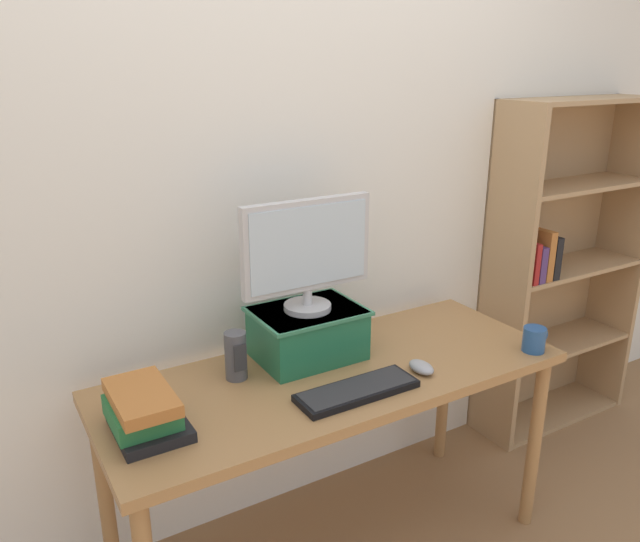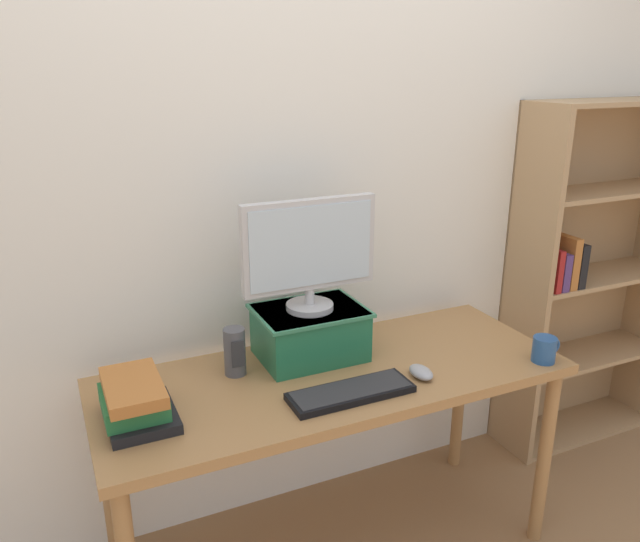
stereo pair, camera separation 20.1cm
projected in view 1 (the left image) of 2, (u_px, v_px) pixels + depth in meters
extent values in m
cube|color=silver|center=(275.00, 187.00, 2.26)|extent=(7.00, 0.08, 2.60)
cube|color=#9E7042|center=(335.00, 376.00, 2.10)|extent=(1.57, 0.61, 0.04)
cylinder|color=#9E7042|center=(534.00, 444.00, 2.36)|extent=(0.05, 0.05, 0.71)
cylinder|color=#9E7042|center=(106.00, 499.00, 2.07)|extent=(0.05, 0.05, 0.71)
cylinder|color=#9E7042|center=(444.00, 386.00, 2.78)|extent=(0.05, 0.05, 0.71)
cube|color=tan|center=(504.00, 284.00, 2.78)|extent=(0.03, 0.28, 1.58)
cube|color=tan|center=(618.00, 256.00, 3.17)|extent=(0.03, 0.28, 1.58)
cube|color=tan|center=(542.00, 262.00, 3.08)|extent=(0.84, 0.01, 1.58)
cube|color=tan|center=(546.00, 412.00, 3.22)|extent=(0.78, 0.27, 0.02)
cube|color=tan|center=(555.00, 343.00, 3.09)|extent=(0.78, 0.27, 0.02)
cube|color=tan|center=(565.00, 267.00, 2.97)|extent=(0.78, 0.27, 0.02)
cube|color=tan|center=(576.00, 185.00, 2.84)|extent=(0.78, 0.27, 0.02)
cube|color=tan|center=(587.00, 100.00, 2.72)|extent=(0.78, 0.27, 0.02)
cube|color=maroon|center=(521.00, 260.00, 2.75)|extent=(0.03, 0.20, 0.18)
cube|color=#4C336B|center=(527.00, 261.00, 2.77)|extent=(0.04, 0.20, 0.16)
cube|color=#AD662D|center=(535.00, 252.00, 2.78)|extent=(0.04, 0.20, 0.22)
cube|color=black|center=(541.00, 254.00, 2.81)|extent=(0.04, 0.20, 0.19)
cube|color=#1E6642|center=(308.00, 333.00, 2.16)|extent=(0.35, 0.26, 0.18)
cube|color=#337A56|center=(307.00, 311.00, 2.14)|extent=(0.37, 0.28, 0.01)
cylinder|color=#B7B7BA|center=(307.00, 307.00, 2.13)|extent=(0.16, 0.16, 0.02)
cylinder|color=#B7B7BA|center=(307.00, 296.00, 2.12)|extent=(0.03, 0.03, 0.06)
cube|color=#B7B7BA|center=(307.00, 245.00, 2.06)|extent=(0.47, 0.04, 0.31)
cube|color=silver|center=(310.00, 247.00, 2.05)|extent=(0.43, 0.00, 0.27)
cube|color=black|center=(357.00, 391.00, 1.94)|extent=(0.40, 0.13, 0.02)
cube|color=#28282B|center=(357.00, 387.00, 1.94)|extent=(0.37, 0.12, 0.00)
ellipsoid|color=#99999E|center=(421.00, 367.00, 2.08)|extent=(0.06, 0.10, 0.04)
cube|color=black|center=(150.00, 426.00, 1.75)|extent=(0.19, 0.24, 0.03)
cube|color=#236B38|center=(142.00, 412.00, 1.73)|extent=(0.17, 0.21, 0.06)
cube|color=#AD662D|center=(141.00, 397.00, 1.71)|extent=(0.16, 0.26, 0.04)
cylinder|color=#234C84|center=(534.00, 339.00, 2.22)|extent=(0.08, 0.08, 0.09)
torus|color=#234C84|center=(542.00, 336.00, 2.24)|extent=(0.06, 0.01, 0.06)
cylinder|color=#4C4C51|center=(236.00, 356.00, 2.02)|extent=(0.07, 0.07, 0.16)
cube|color=#2D2D30|center=(240.00, 358.00, 1.99)|extent=(0.04, 0.00, 0.09)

